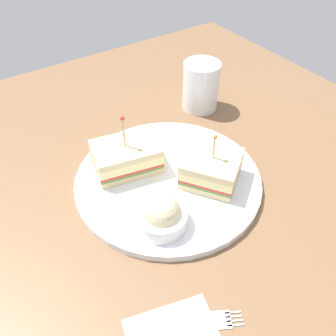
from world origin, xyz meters
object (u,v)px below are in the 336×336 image
Objects in this scene: drink_glass at (201,88)px; fork at (205,321)px; sandwich_half_front at (211,168)px; plate at (168,180)px; sandwich_half_back at (126,157)px; coleslaw_bowl at (161,215)px.

fork is at bearing -36.89° from drink_glass.
sandwich_half_front is at bearing -33.48° from drink_glass.
plate is 2.77× the size of fork.
sandwich_half_back is at bearing -143.38° from plate.
drink_glass reaches higher than coleslaw_bowl.
fork is (36.21, -27.17, -4.21)cm from drink_glass.
coleslaw_bowl is at bearing -47.35° from drink_glass.
sandwich_half_front reaches higher than drink_glass.
sandwich_half_back is at bearing -135.81° from sandwich_half_front.
plate is at bearing -50.41° from drink_glass.
fork is (27.11, -4.95, -3.38)cm from sandwich_half_back.
plate is 7.41cm from sandwich_half_front.
sandwich_half_back reaches higher than coleslaw_bowl.
coleslaw_bowl is 0.76× the size of drink_glass.
drink_glass is (-9.10, 22.22, 0.83)cm from sandwich_half_back.
drink_glass reaches higher than plate.
sandwich_half_front reaches higher than coleslaw_bowl.
fork is at bearing -23.35° from plate.
sandwich_half_front is at bearing 52.16° from plate.
plate is 23.60cm from drink_glass.
coleslaw_bowl is (13.02, -1.80, -0.34)cm from sandwich_half_back.
sandwich_half_front reaches higher than plate.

